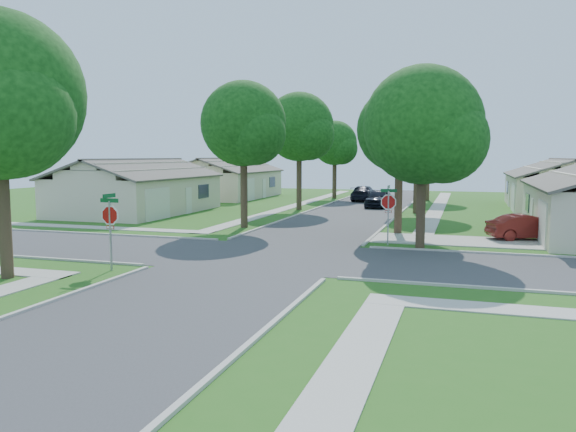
# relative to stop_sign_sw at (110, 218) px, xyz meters

# --- Properties ---
(ground) EXTENTS (100.00, 100.00, 0.00)m
(ground) POSITION_rel_stop_sign_sw_xyz_m (4.70, 4.70, -2.03)
(ground) COLOR #285E19
(ground) RESTS_ON ground
(road_ns) EXTENTS (7.00, 100.00, 0.02)m
(road_ns) POSITION_rel_stop_sign_sw_xyz_m (4.70, 4.70, -2.03)
(road_ns) COLOR #333335
(road_ns) RESTS_ON ground
(sidewalk_ne) EXTENTS (1.20, 40.00, 0.04)m
(sidewalk_ne) POSITION_rel_stop_sign_sw_xyz_m (10.80, 30.70, -2.01)
(sidewalk_ne) COLOR #9E9B91
(sidewalk_ne) RESTS_ON ground
(sidewalk_nw) EXTENTS (1.20, 40.00, 0.04)m
(sidewalk_nw) POSITION_rel_stop_sign_sw_xyz_m (-1.40, 30.70, -2.01)
(sidewalk_nw) COLOR #9E9B91
(sidewalk_nw) RESTS_ON ground
(driveway) EXTENTS (8.80, 3.60, 0.05)m
(driveway) POSITION_rel_stop_sign_sw_xyz_m (12.60, 11.80, -2.01)
(driveway) COLOR #9E9B91
(driveway) RESTS_ON ground
(stop_sign_sw) EXTENTS (1.05, 0.80, 2.98)m
(stop_sign_sw) POSITION_rel_stop_sign_sw_xyz_m (0.00, 0.00, 0.00)
(stop_sign_sw) COLOR gray
(stop_sign_sw) RESTS_ON ground
(stop_sign_ne) EXTENTS (1.05, 0.80, 2.98)m
(stop_sign_ne) POSITION_rel_stop_sign_sw_xyz_m (9.40, 9.40, 0.00)
(stop_sign_ne) COLOR gray
(stop_sign_ne) RESTS_ON ground
(tree_e_near) EXTENTS (4.97, 4.80, 8.28)m
(tree_e_near) POSITION_rel_stop_sign_sw_xyz_m (9.45, 13.71, 3.61)
(tree_e_near) COLOR #38281C
(tree_e_near) RESTS_ON ground
(tree_e_mid) EXTENTS (5.59, 5.40, 9.21)m
(tree_e_mid) POSITION_rel_stop_sign_sw_xyz_m (9.46, 25.71, 4.22)
(tree_e_mid) COLOR #38281C
(tree_e_mid) RESTS_ON ground
(tree_e_far) EXTENTS (5.17, 5.00, 8.72)m
(tree_e_far) POSITION_rel_stop_sign_sw_xyz_m (9.45, 38.71, 3.95)
(tree_e_far) COLOR #38281C
(tree_e_far) RESTS_ON ground
(tree_w_near) EXTENTS (5.38, 5.20, 8.97)m
(tree_w_near) POSITION_rel_stop_sign_sw_xyz_m (0.06, 13.71, 4.08)
(tree_w_near) COLOR #38281C
(tree_w_near) RESTS_ON ground
(tree_w_mid) EXTENTS (5.80, 5.60, 9.56)m
(tree_w_mid) POSITION_rel_stop_sign_sw_xyz_m (0.06, 25.71, 4.46)
(tree_w_mid) COLOR #38281C
(tree_w_mid) RESTS_ON ground
(tree_w_far) EXTENTS (4.76, 4.60, 8.04)m
(tree_w_far) POSITION_rel_stop_sign_sw_xyz_m (0.05, 38.71, 3.48)
(tree_w_far) COLOR #38281C
(tree_w_far) RESTS_ON ground
(tree_sw_corner) EXTENTS (6.21, 6.00, 9.55)m
(tree_sw_corner) POSITION_rel_stop_sign_sw_xyz_m (-2.74, -2.29, 4.23)
(tree_sw_corner) COLOR #38281C
(tree_sw_corner) RESTS_ON ground
(tree_ne_corner) EXTENTS (5.80, 5.60, 8.66)m
(tree_ne_corner) POSITION_rel_stop_sign_sw_xyz_m (11.06, 8.91, 3.56)
(tree_ne_corner) COLOR #38281C
(tree_ne_corner) RESTS_ON ground
(house_ne_far) EXTENTS (8.42, 13.60, 4.23)m
(house_ne_far) POSITION_rel_stop_sign_sw_xyz_m (20.69, 33.70, -0.51)
(house_ne_far) COLOR beige
(house_ne_far) RESTS_ON ground
(house_nw_near) EXTENTS (8.42, 13.60, 4.23)m
(house_nw_near) POSITION_rel_stop_sign_sw_xyz_m (-11.29, 19.70, -0.51)
(house_nw_near) COLOR beige
(house_nw_near) RESTS_ON ground
(house_nw_far) EXTENTS (8.42, 13.60, 4.23)m
(house_nw_far) POSITION_rel_stop_sign_sw_xyz_m (-11.29, 36.70, -0.51)
(house_nw_far) COLOR beige
(house_nw_far) RESTS_ON ground
(car_driveway) EXTENTS (4.35, 2.74, 1.35)m
(car_driveway) POSITION_rel_stop_sign_sw_xyz_m (16.20, 13.40, -1.35)
(car_driveway) COLOR #601713
(car_driveway) RESTS_ON ground
(car_curb_east) EXTENTS (1.99, 4.66, 1.57)m
(car_curb_east) POSITION_rel_stop_sign_sw_xyz_m (5.90, 29.93, -1.25)
(car_curb_east) COLOR black
(car_curb_east) RESTS_ON ground
(car_curb_west) EXTENTS (2.17, 5.16, 1.49)m
(car_curb_west) POSITION_rel_stop_sign_sw_xyz_m (3.50, 36.41, -1.29)
(car_curb_west) COLOR black
(car_curb_west) RESTS_ON ground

